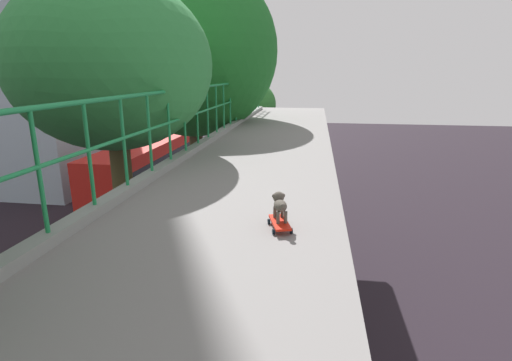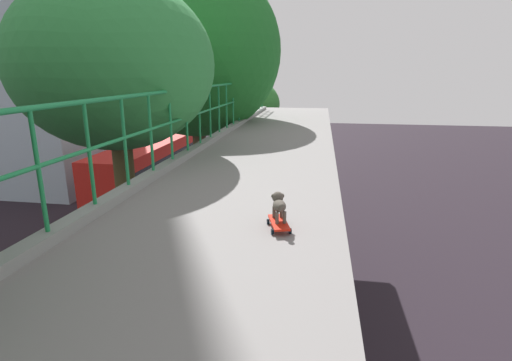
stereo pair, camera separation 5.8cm
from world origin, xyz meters
name	(u,v)px [view 1 (the left image)]	position (x,y,z in m)	size (l,w,h in m)	color
city_bus	(148,166)	(-7.88, 20.67, 1.94)	(2.75, 11.79, 3.44)	#B41B15
roadside_tree_mid	(112,70)	(-1.73, 5.93, 7.58)	(3.91, 3.91, 9.34)	#484223
roadside_tree_far	(193,52)	(-1.89, 11.68, 8.18)	(5.66, 5.66, 11.04)	#4D4028
roadside_tree_farthest	(238,106)	(-1.81, 19.02, 5.85)	(3.96, 3.96, 7.38)	brown
toy_skateboard	(280,223)	(1.91, 2.36, 6.00)	(0.30, 0.47, 0.08)	red
small_dog	(280,204)	(1.90, 2.42, 6.19)	(0.20, 0.33, 0.29)	#4F483F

